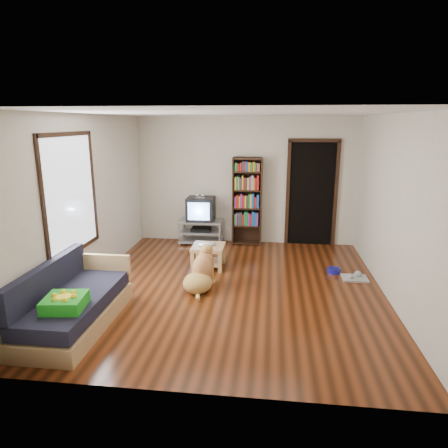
# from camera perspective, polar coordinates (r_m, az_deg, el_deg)

# --- Properties ---
(ground) EXTENTS (5.00, 5.00, 0.00)m
(ground) POSITION_cam_1_polar(r_m,az_deg,el_deg) (6.22, 1.35, -9.11)
(ground) COLOR #622910
(ground) RESTS_ON ground
(ceiling) EXTENTS (5.00, 5.00, 0.00)m
(ceiling) POSITION_cam_1_polar(r_m,az_deg,el_deg) (5.71, 1.50, 15.59)
(ceiling) COLOR white
(ceiling) RESTS_ON ground
(wall_back) EXTENTS (4.50, 0.00, 4.50)m
(wall_back) POSITION_cam_1_polar(r_m,az_deg,el_deg) (8.28, 3.09, 6.17)
(wall_back) COLOR beige
(wall_back) RESTS_ON ground
(wall_front) EXTENTS (4.50, 0.00, 4.50)m
(wall_front) POSITION_cam_1_polar(r_m,az_deg,el_deg) (3.44, -2.61, -5.68)
(wall_front) COLOR beige
(wall_front) RESTS_ON ground
(wall_left) EXTENTS (0.00, 5.00, 5.00)m
(wall_left) POSITION_cam_1_polar(r_m,az_deg,el_deg) (6.44, -18.96, 3.04)
(wall_left) COLOR beige
(wall_left) RESTS_ON ground
(wall_right) EXTENTS (0.00, 5.00, 5.00)m
(wall_right) POSITION_cam_1_polar(r_m,az_deg,el_deg) (6.05, 23.16, 1.97)
(wall_right) COLOR beige
(wall_right) RESTS_ON ground
(green_cushion) EXTENTS (0.49, 0.49, 0.15)m
(green_cushion) POSITION_cam_1_polar(r_m,az_deg,el_deg) (4.95, -21.78, -10.37)
(green_cushion) COLOR green
(green_cushion) RESTS_ON sofa
(laptop) EXTENTS (0.33, 0.26, 0.02)m
(laptop) POSITION_cam_1_polar(r_m,az_deg,el_deg) (6.90, -2.30, -3.07)
(laptop) COLOR silver
(laptop) RESTS_ON coffee_table
(dog_bowl) EXTENTS (0.22, 0.22, 0.08)m
(dog_bowl) POSITION_cam_1_polar(r_m,az_deg,el_deg) (7.05, 15.40, -6.41)
(dog_bowl) COLOR #191697
(dog_bowl) RESTS_ON ground
(grey_rag) EXTENTS (0.40, 0.32, 0.03)m
(grey_rag) POSITION_cam_1_polar(r_m,az_deg,el_deg) (6.88, 18.17, -7.36)
(grey_rag) COLOR #A9A9A9
(grey_rag) RESTS_ON ground
(window) EXTENTS (0.03, 1.46, 1.70)m
(window) POSITION_cam_1_polar(r_m,az_deg,el_deg) (5.96, -21.03, 3.96)
(window) COLOR white
(window) RESTS_ON wall_left
(doorway) EXTENTS (1.03, 0.05, 2.19)m
(doorway) POSITION_cam_1_polar(r_m,az_deg,el_deg) (8.31, 12.42, 4.62)
(doorway) COLOR black
(doorway) RESTS_ON wall_back
(tv_stand) EXTENTS (0.90, 0.45, 0.50)m
(tv_stand) POSITION_cam_1_polar(r_m,az_deg,el_deg) (8.36, -3.29, -0.98)
(tv_stand) COLOR #99999E
(tv_stand) RESTS_ON ground
(crt_tv) EXTENTS (0.55, 0.52, 0.58)m
(crt_tv) POSITION_cam_1_polar(r_m,az_deg,el_deg) (8.27, -3.31, 2.23)
(crt_tv) COLOR black
(crt_tv) RESTS_ON tv_stand
(bookshelf) EXTENTS (0.60, 0.30, 1.80)m
(bookshelf) POSITION_cam_1_polar(r_m,az_deg,el_deg) (8.18, 3.34, 3.93)
(bookshelf) COLOR black
(bookshelf) RESTS_ON ground
(sofa) EXTENTS (0.80, 1.80, 0.80)m
(sofa) POSITION_cam_1_polar(r_m,az_deg,el_deg) (5.41, -20.75, -10.83)
(sofa) COLOR tan
(sofa) RESTS_ON ground
(coffee_table) EXTENTS (0.55, 0.55, 0.40)m
(coffee_table) POSITION_cam_1_polar(r_m,az_deg,el_deg) (6.97, -2.25, -4.03)
(coffee_table) COLOR tan
(coffee_table) RESTS_ON ground
(dog) EXTENTS (0.55, 0.84, 0.69)m
(dog) POSITION_cam_1_polar(r_m,az_deg,el_deg) (6.12, -3.29, -6.99)
(dog) COLOR gold
(dog) RESTS_ON ground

